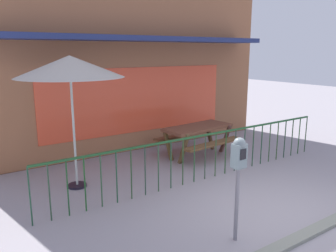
# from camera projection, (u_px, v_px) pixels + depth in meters

# --- Properties ---
(ground) EXTENTS (40.00, 40.00, 0.00)m
(ground) POSITION_uv_depth(u_px,v_px,m) (281.00, 215.00, 5.53)
(ground) COLOR gray
(pub_storefront) EXTENTS (8.19, 1.44, 5.77)m
(pub_storefront) POSITION_uv_depth(u_px,v_px,m) (135.00, 41.00, 8.80)
(pub_storefront) COLOR #55301E
(pub_storefront) RESTS_ON ground
(patio_fence_front) EXTENTS (6.91, 0.04, 0.97)m
(patio_fence_front) POSITION_uv_depth(u_px,v_px,m) (205.00, 148.00, 6.93)
(patio_fence_front) COLOR #1E5128
(patio_fence_front) RESTS_ON ground
(picnic_table_left) EXTENTS (1.93, 1.54, 0.79)m
(picnic_table_left) POSITION_uv_depth(u_px,v_px,m) (198.00, 133.00, 8.49)
(picnic_table_left) COLOR brown
(picnic_table_left) RESTS_ON ground
(patio_umbrella) EXTENTS (1.98, 1.98, 2.54)m
(patio_umbrella) POSITION_uv_depth(u_px,v_px,m) (70.00, 67.00, 6.16)
(patio_umbrella) COLOR black
(patio_umbrella) RESTS_ON ground
(parking_meter_near) EXTENTS (0.18, 0.17, 1.50)m
(parking_meter_near) POSITION_uv_depth(u_px,v_px,m) (239.00, 162.00, 4.55)
(parking_meter_near) COLOR slate
(parking_meter_near) RESTS_ON ground
(curb_edge) EXTENTS (11.47, 0.20, 0.11)m
(curb_edge) POSITION_uv_depth(u_px,v_px,m) (316.00, 231.00, 5.03)
(curb_edge) COLOR gray
(curb_edge) RESTS_ON ground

